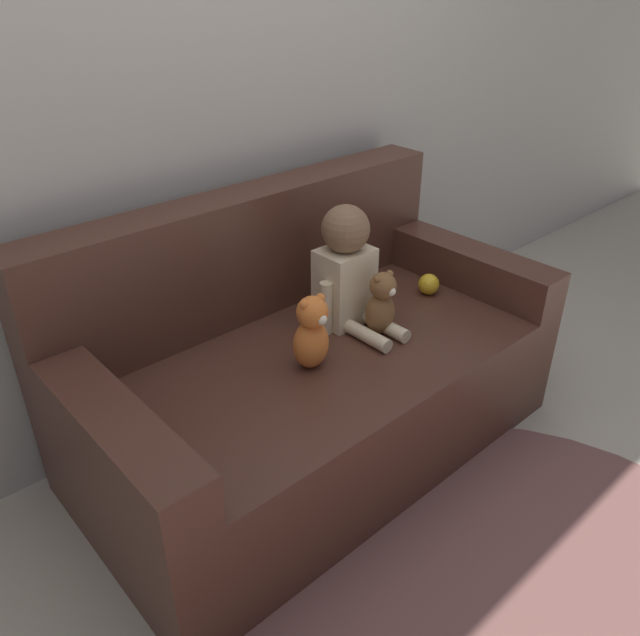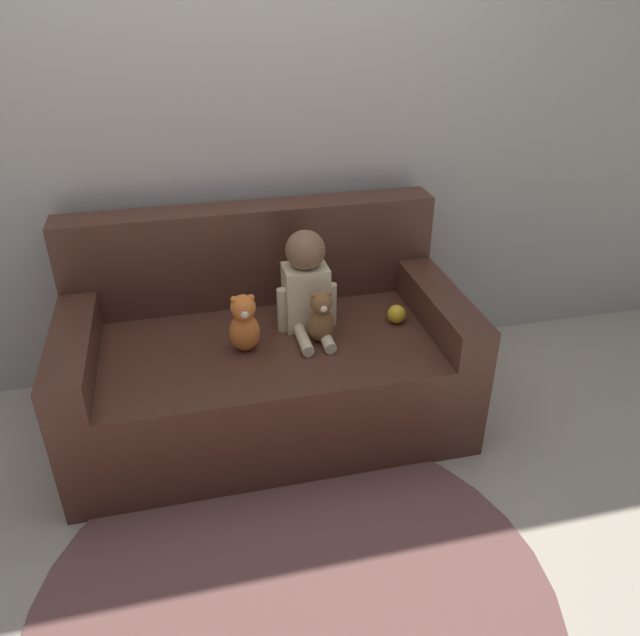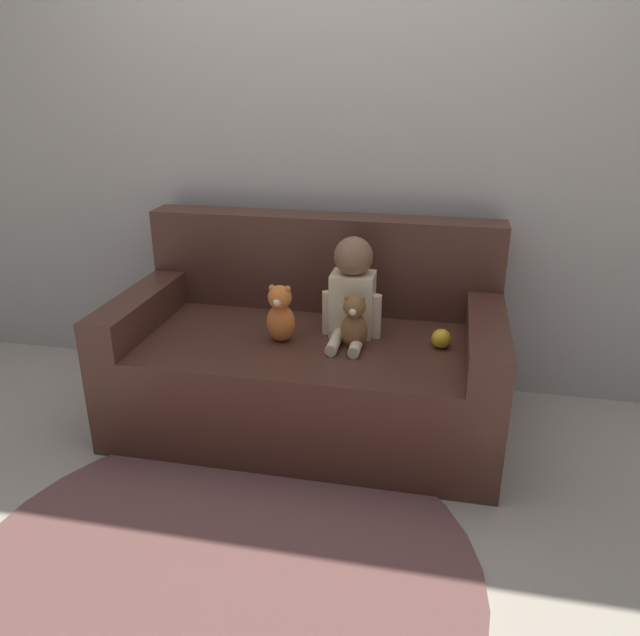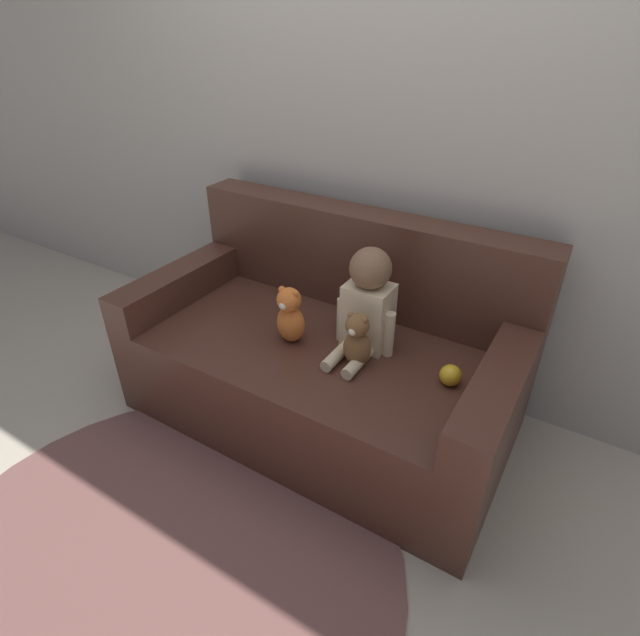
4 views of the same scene
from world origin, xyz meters
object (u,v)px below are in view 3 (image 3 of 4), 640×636
at_px(person_baby, 352,291).
at_px(teddy_bear_brown, 354,322).
at_px(plush_toy_side, 280,314).
at_px(toy_ball, 441,339).
at_px(couch, 310,357).

xyz_separation_m(person_baby, teddy_bear_brown, (0.03, -0.14, -0.09)).
xyz_separation_m(teddy_bear_brown, plush_toy_side, (-0.32, 0.00, 0.01)).
relative_size(person_baby, teddy_bear_brown, 1.87).
bearing_deg(toy_ball, couch, 173.08).
xyz_separation_m(person_baby, plush_toy_side, (-0.29, -0.14, -0.08)).
bearing_deg(toy_ball, teddy_bear_brown, -168.14).
distance_m(person_baby, plush_toy_side, 0.33).
bearing_deg(plush_toy_side, toy_ball, 6.11).
distance_m(plush_toy_side, toy_ball, 0.70).
bearing_deg(toy_ball, person_baby, 170.85).
relative_size(couch, teddy_bear_brown, 7.14).
bearing_deg(person_baby, couch, 177.73).
xyz_separation_m(couch, teddy_bear_brown, (0.23, -0.15, 0.25)).
bearing_deg(plush_toy_side, couch, 56.05).
relative_size(teddy_bear_brown, toy_ball, 2.84).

